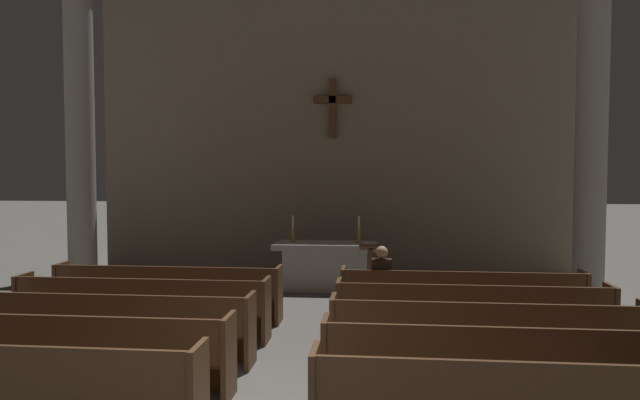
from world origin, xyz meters
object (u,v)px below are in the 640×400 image
(pew_left_row_2, at_px, (65,352))
(lectern, at_px, (371,275))
(pew_right_row_5, at_px, (461,299))
(candlestick_left, at_px, (293,234))
(pew_left_row_1, at_px, (4,388))
(pew_left_row_5, at_px, (168,292))
(pew_right_row_3, at_px, (486,337))
(lone_worshipper, at_px, (382,283))
(pew_left_row_3, at_px, (109,327))
(column_left_second, at_px, (80,131))
(altar, at_px, (326,265))
(pew_left_row_4, at_px, (142,307))
(pew_right_row_4, at_px, (472,315))
(pew_right_row_2, at_px, (505,367))
(column_right_second, at_px, (592,127))
(candlestick_right, at_px, (359,235))

(pew_left_row_2, height_order, lectern, lectern)
(pew_right_row_5, xyz_separation_m, candlestick_left, (-3.14, 2.77, 0.71))
(pew_left_row_1, height_order, pew_left_row_5, same)
(pew_right_row_3, bearing_deg, lone_worshipper, 119.93)
(pew_left_row_2, relative_size, pew_right_row_5, 1.00)
(pew_right_row_5, bearing_deg, pew_left_row_3, -155.94)
(pew_right_row_5, bearing_deg, pew_right_row_3, -90.00)
(column_left_second, bearing_deg, pew_left_row_3, -58.90)
(pew_left_row_5, distance_m, altar, 3.69)
(pew_left_row_4, height_order, pew_right_row_4, same)
(pew_left_row_4, distance_m, lone_worshipper, 3.78)
(pew_right_row_2, relative_size, candlestick_left, 6.76)
(pew_left_row_1, distance_m, pew_left_row_3, 2.18)
(pew_left_row_2, bearing_deg, pew_right_row_2, 0.00)
(pew_left_row_2, xyz_separation_m, pew_left_row_3, (0.00, 1.09, 0.00))
(column_left_second, bearing_deg, altar, 2.81)
(column_right_second, bearing_deg, candlestick_left, 177.52)
(pew_left_row_2, relative_size, pew_right_row_3, 1.00)
(pew_right_row_4, height_order, column_right_second, column_right_second)
(pew_right_row_3, relative_size, lone_worshipper, 2.93)
(pew_right_row_5, distance_m, lectern, 2.15)
(pew_right_row_5, bearing_deg, column_right_second, 41.58)
(pew_right_row_4, xyz_separation_m, altar, (-2.44, 3.86, 0.06))
(pew_left_row_2, height_order, candlestick_left, candlestick_left)
(pew_right_row_2, relative_size, pew_right_row_3, 1.00)
(pew_left_row_1, bearing_deg, pew_right_row_2, 12.58)
(candlestick_right, bearing_deg, pew_right_row_3, -70.62)
(candlestick_left, bearing_deg, pew_left_row_1, -103.72)
(pew_left_row_5, distance_m, pew_right_row_5, 4.88)
(pew_left_row_4, distance_m, altar, 4.56)
(pew_left_row_2, distance_m, pew_left_row_4, 2.18)
(column_left_second, relative_size, lone_worshipper, 5.27)
(pew_left_row_5, distance_m, lectern, 3.75)
(pew_left_row_5, bearing_deg, pew_right_row_4, -12.58)
(candlestick_right, bearing_deg, pew_left_row_1, -113.78)
(pew_left_row_5, bearing_deg, pew_right_row_2, -33.81)
(pew_left_row_4, distance_m, pew_right_row_3, 5.00)
(pew_right_row_3, xyz_separation_m, altar, (-2.44, 4.95, 0.06))
(pew_left_row_1, height_order, column_left_second, column_left_second)
(pew_left_row_2, xyz_separation_m, pew_right_row_2, (4.88, 0.00, 0.00))
(pew_left_row_3, distance_m, pew_right_row_4, 5.00)
(pew_right_row_5, bearing_deg, lectern, 133.20)
(altar, relative_size, candlestick_right, 3.85)
(column_left_second, xyz_separation_m, altar, (5.27, 0.26, -2.86))
(altar, bearing_deg, pew_right_row_2, -67.99)
(pew_right_row_2, xyz_separation_m, column_right_second, (2.83, 5.78, 2.92))
(pew_left_row_4, bearing_deg, column_left_second, 128.16)
(pew_left_row_4, height_order, candlestick_right, candlestick_right)
(pew_left_row_3, distance_m, lone_worshipper, 4.24)
(pew_left_row_2, bearing_deg, pew_left_row_4, 90.00)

